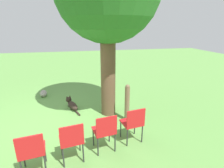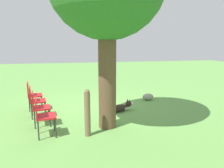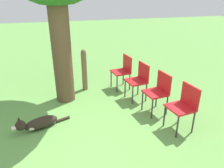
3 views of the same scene
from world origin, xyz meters
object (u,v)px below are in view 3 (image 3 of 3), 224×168
Objects in this scene: dog at (37,123)px; fence_post at (84,70)px; red_chair_3 at (123,69)px; red_chair_1 at (159,90)px; red_chair_2 at (139,78)px; red_chair_0 at (184,104)px.

fence_post is (1.13, 1.54, 0.42)m from dog.
dog is at bearing 24.53° from red_chair_3.
red_chair_1 is at bearing 160.24° from dog.
dog is 1.96m from fence_post.
dog is 0.97× the size of fence_post.
red_chair_3 reaches higher than dog.
fence_post is at bearing -44.57° from red_chair_2.
dog is at bearing -126.20° from fence_post.
red_chair_0 is 2.11m from red_chair_3.
dog is 1.20× the size of red_chair_0.
fence_post is 1.23× the size of red_chair_0.
dog is 2.75m from red_chair_0.
red_chair_2 is 0.70m from red_chair_3.
red_chair_3 is (-0.52, 2.05, 0.00)m from red_chair_0.
red_chair_2 is at bearing 95.59° from red_chair_3.
red_chair_3 is (-0.17, 0.68, 0.00)m from red_chair_2.
red_chair_2 is at bearing -84.41° from red_chair_0.
red_chair_0 is at bearing 95.59° from red_chair_1.
red_chair_3 is (2.12, 1.38, 0.40)m from dog.
red_chair_1 is 1.00× the size of red_chair_2.
red_chair_0 is 1.41m from red_chair_2.
fence_post reaches higher than red_chair_2.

